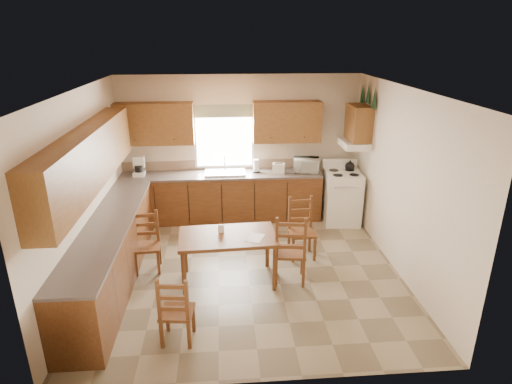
{
  "coord_description": "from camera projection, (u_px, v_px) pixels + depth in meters",
  "views": [
    {
      "loc": [
        -0.33,
        -5.69,
        3.39
      ],
      "look_at": [
        0.15,
        0.3,
        1.15
      ],
      "focal_mm": 30.0,
      "sensor_mm": 36.0,
      "label": 1
    }
  ],
  "objects": [
    {
      "name": "ceiling",
      "position": [
        246.0,
        89.0,
        5.58
      ],
      "size": [
        4.5,
        4.5,
        0.0
      ],
      "primitive_type": "plane",
      "color": "brown",
      "rests_on": "floor"
    },
    {
      "name": "pine_decal_a",
      "position": [
        374.0,
        98.0,
        7.1
      ],
      "size": [
        0.22,
        0.22,
        0.36
      ],
      "primitive_type": "cone",
      "color": "#173B21",
      "rests_on": "wall_right"
    },
    {
      "name": "chair_far_left",
      "position": [
        147.0,
        243.0,
        6.36
      ],
      "size": [
        0.41,
        0.39,
        0.91
      ],
      "primitive_type": "cube",
      "rotation": [
        0.0,
        0.0,
        0.08
      ],
      "color": "brown",
      "rests_on": "floor"
    },
    {
      "name": "wall_back",
      "position": [
        240.0,
        147.0,
        8.16
      ],
      "size": [
        4.5,
        4.5,
        0.0
      ],
      "primitive_type": "plane",
      "color": "beige",
      "rests_on": "floor"
    },
    {
      "name": "counter_back",
      "position": [
        221.0,
        175.0,
        8.01
      ],
      "size": [
        3.75,
        0.63,
        0.04
      ],
      "primitive_type": "cube",
      "color": "#584C47",
      "rests_on": "lower_cab_back"
    },
    {
      "name": "lower_cab_back",
      "position": [
        222.0,
        198.0,
        8.17
      ],
      "size": [
        3.75,
        0.6,
        0.88
      ],
      "primitive_type": "cube",
      "color": "brown",
      "rests_on": "floor"
    },
    {
      "name": "counter_left",
      "position": [
        108.0,
        224.0,
        5.93
      ],
      "size": [
        0.63,
        3.6,
        0.04
      ],
      "primitive_type": "cube",
      "color": "#584C47",
      "rests_on": "lower_cab_left"
    },
    {
      "name": "sink_basin",
      "position": [
        225.0,
        173.0,
        8.0
      ],
      "size": [
        0.75,
        0.45,
        0.04
      ],
      "primitive_type": "cube",
      "color": "silver",
      "rests_on": "counter_back"
    },
    {
      "name": "backsplash",
      "position": [
        221.0,
        165.0,
        8.24
      ],
      "size": [
        3.75,
        0.01,
        0.18
      ],
      "primitive_type": "cube",
      "color": "#896E57",
      "rests_on": "counter_back"
    },
    {
      "name": "floor",
      "position": [
        248.0,
        270.0,
        6.52
      ],
      "size": [
        4.5,
        4.5,
        0.0
      ],
      "primitive_type": "plane",
      "color": "#827357",
      "rests_on": "ground"
    },
    {
      "name": "coffeemaker",
      "position": [
        139.0,
        166.0,
        7.83
      ],
      "size": [
        0.3,
        0.32,
        0.36
      ],
      "primitive_type": "cube",
      "rotation": [
        0.0,
        0.0,
        0.4
      ],
      "color": "white",
      "rests_on": "counter_back"
    },
    {
      "name": "dining_table",
      "position": [
        228.0,
        258.0,
        6.12
      ],
      "size": [
        1.4,
        0.84,
        0.73
      ],
      "primitive_type": "cube",
      "rotation": [
        0.0,
        0.0,
        0.05
      ],
      "color": "brown",
      "rests_on": "floor"
    },
    {
      "name": "chair_far_right",
      "position": [
        302.0,
        229.0,
        6.75
      ],
      "size": [
        0.43,
        0.41,
        0.97
      ],
      "primitive_type": "cube",
      "rotation": [
        0.0,
        0.0,
        0.05
      ],
      "color": "brown",
      "rests_on": "floor"
    },
    {
      "name": "upper_cab_left",
      "position": [
        88.0,
        158.0,
        5.58
      ],
      "size": [
        0.33,
        3.6,
        0.75
      ],
      "primitive_type": "cube",
      "color": "brown",
      "rests_on": "wall_left"
    },
    {
      "name": "table_paper",
      "position": [
        255.0,
        238.0,
        5.92
      ],
      "size": [
        0.31,
        0.35,
        0.0
      ],
      "primitive_type": "cube",
      "rotation": [
        0.0,
        0.0,
        -0.39
      ],
      "color": "white",
      "rests_on": "dining_table"
    },
    {
      "name": "wall_left",
      "position": [
        84.0,
        191.0,
        5.89
      ],
      "size": [
        4.5,
        4.5,
        0.0
      ],
      "primitive_type": "plane",
      "color": "beige",
      "rests_on": "floor"
    },
    {
      "name": "window_valance",
      "position": [
        223.0,
        111.0,
        7.83
      ],
      "size": [
        1.19,
        0.01,
        0.24
      ],
      "primitive_type": "cube",
      "color": "#425B36",
      "rests_on": "wall_back"
    },
    {
      "name": "wall_right",
      "position": [
        401.0,
        182.0,
        6.22
      ],
      "size": [
        4.5,
        4.5,
        0.0
      ],
      "primitive_type": "plane",
      "color": "beige",
      "rests_on": "floor"
    },
    {
      "name": "pine_decal_b",
      "position": [
        368.0,
        93.0,
        7.39
      ],
      "size": [
        0.22,
        0.22,
        0.36
      ],
      "primitive_type": "cone",
      "color": "#173B21",
      "rests_on": "wall_right"
    },
    {
      "name": "upper_cab_back_right",
      "position": [
        287.0,
        122.0,
        7.89
      ],
      "size": [
        1.25,
        0.33,
        0.75
      ],
      "primitive_type": "cube",
      "color": "brown",
      "rests_on": "wall_back"
    },
    {
      "name": "microwave",
      "position": [
        306.0,
        165.0,
        8.07
      ],
      "size": [
        0.49,
        0.39,
        0.26
      ],
      "primitive_type": "imported",
      "rotation": [
        0.0,
        0.0,
        -0.17
      ],
      "color": "white",
      "rests_on": "counter_back"
    },
    {
      "name": "stove",
      "position": [
        342.0,
        198.0,
        8.03
      ],
      "size": [
        0.7,
        0.72,
        0.96
      ],
      "primitive_type": "cube",
      "rotation": [
        0.0,
        0.0,
        -0.09
      ],
      "color": "white",
      "rests_on": "floor"
    },
    {
      "name": "window_pane",
      "position": [
        224.0,
        137.0,
        8.03
      ],
      "size": [
        1.05,
        0.01,
        1.1
      ],
      "primitive_type": "cube",
      "color": "white",
      "rests_on": "wall_back"
    },
    {
      "name": "lower_cab_left",
      "position": [
        112.0,
        254.0,
        6.09
      ],
      "size": [
        0.6,
        3.6,
        0.88
      ],
      "primitive_type": "cube",
      "color": "brown",
      "rests_on": "floor"
    },
    {
      "name": "paper_towel",
      "position": [
        256.0,
        166.0,
        8.04
      ],
      "size": [
        0.14,
        0.14,
        0.25
      ],
      "primitive_type": "cylinder",
      "rotation": [
        0.0,
        0.0,
        -0.43
      ],
      "color": "white",
      "rests_on": "counter_back"
    },
    {
      "name": "chair_near_right",
      "position": [
        290.0,
        248.0,
        6.07
      ],
      "size": [
        0.49,
        0.48,
        1.06
      ],
      "primitive_type": "cube",
      "rotation": [
        0.0,
        0.0,
        3.01
      ],
      "color": "brown",
      "rests_on": "floor"
    },
    {
      "name": "pine_decal_c",
      "position": [
        362.0,
        93.0,
        7.7
      ],
      "size": [
        0.22,
        0.22,
        0.36
      ],
      "primitive_type": "cone",
      "color": "#173B21",
      "rests_on": "wall_right"
    },
    {
      "name": "range_hood",
      "position": [
        354.0,
        144.0,
        7.69
      ],
      "size": [
        0.44,
        0.62,
        0.12
      ],
      "primitive_type": "cube",
      "color": "white",
      "rests_on": "wall_right"
    },
    {
      "name": "window_frame",
      "position": [
        224.0,
        137.0,
        8.04
      ],
      "size": [
        1.13,
        0.02,
        1.18
      ],
      "primitive_type": "cube",
      "color": "white",
      "rests_on": "wall_back"
    },
    {
      "name": "upper_cab_back_left",
      "position": [
        155.0,
        124.0,
        7.71
      ],
      "size": [
        1.41,
        0.33,
        0.75
      ],
      "primitive_type": "cube",
      "color": "brown",
      "rests_on": "wall_back"
    },
    {
      "name": "table_card",
      "position": [
        221.0,
        229.0,
        6.05
      ],
      "size": [
        0.09,
        0.02,
        0.12
      ],
      "primitive_type": "cube",
      "rotation": [
        0.0,
        0.0,
        0.04
      ],
      "color": "white",
      "rests_on": "dining_table"
    },
    {
      "name": "chair_near_left",
      "position": [
        177.0,
        307.0,
        4.89
      ],
      "size": [
        0.41,
        0.39,
        0.89
      ],
      "primitive_type": "cube",
      "rotation": [
        0.0,
        0.0,
        3.03
      ],
      "color": "brown",
      "rests_on": "floor"
    },
    {
      "name": "toaster",
      "position": [
        279.0,
        168.0,
        8.01
      ],
      "size": [
        0.25,
        0.19,
        0.19
      ],
      "primitive_type": "cube",
      "rotation": [
        0.0,
        0.0,
        -0.2
      ],
      "color": "white",
      "rests_on": "counter_back"
    },
    {
      "name": "wall_front",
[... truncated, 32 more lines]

